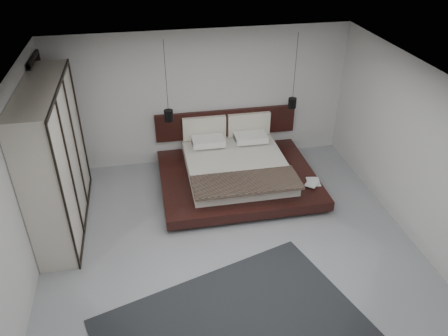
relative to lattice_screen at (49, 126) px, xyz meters
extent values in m
plane|color=#909398|center=(2.95, -2.45, -1.30)|extent=(6.00, 6.00, 0.00)
plane|color=white|center=(2.95, -2.45, 1.50)|extent=(6.00, 6.00, 0.00)
plane|color=beige|center=(2.95, 0.55, 0.10)|extent=(6.00, 0.00, 6.00)
plane|color=beige|center=(-0.05, -2.45, 0.10)|extent=(0.00, 6.00, 6.00)
plane|color=beige|center=(5.95, -2.45, 0.10)|extent=(0.00, 6.00, 6.00)
cube|color=black|center=(0.00, 0.00, 0.00)|extent=(0.05, 0.90, 2.60)
cube|color=black|center=(3.43, -0.70, -1.26)|extent=(2.35, 1.92, 0.09)
cube|color=black|center=(3.43, -0.70, -1.12)|extent=(2.99, 2.45, 0.19)
cube|color=silver|center=(3.43, -0.56, -0.91)|extent=(1.92, 2.13, 0.23)
cube|color=black|center=(3.43, -1.39, -0.76)|extent=(1.94, 0.75, 0.05)
cube|color=white|center=(2.98, 0.26, -0.73)|extent=(0.66, 0.43, 0.13)
cube|color=white|center=(3.88, 0.26, -0.73)|extent=(0.66, 0.43, 0.13)
cube|color=white|center=(2.98, 0.11, -0.67)|extent=(0.66, 0.43, 0.13)
cube|color=white|center=(3.88, 0.11, -0.67)|extent=(0.66, 0.43, 0.13)
cube|color=black|center=(3.43, 0.51, -0.49)|extent=(2.99, 0.08, 0.60)
cube|color=silver|center=(2.95, 0.42, -0.52)|extent=(0.91, 0.10, 0.50)
cube|color=silver|center=(3.91, 0.42, -0.52)|extent=(0.91, 0.10, 0.50)
imported|color=#99724C|center=(4.66, -1.23, -1.01)|extent=(0.29, 0.35, 0.03)
imported|color=#99724C|center=(4.64, -1.27, -0.98)|extent=(0.34, 0.35, 0.02)
cylinder|color=black|center=(2.20, -0.06, 0.83)|extent=(0.01, 0.01, 1.34)
cylinder|color=black|center=(2.20, -0.06, 0.06)|extent=(0.18, 0.18, 0.21)
cylinder|color=#FFE0B2|center=(2.20, -0.06, -0.04)|extent=(0.13, 0.13, 0.01)
cylinder|color=black|center=(4.66, -0.06, 0.86)|extent=(0.01, 0.01, 1.29)
cylinder|color=black|center=(4.66, -0.06, 0.11)|extent=(0.16, 0.16, 0.20)
cylinder|color=#FFE0B2|center=(4.66, -0.06, 0.03)|extent=(0.12, 0.12, 0.01)
cube|color=beige|center=(0.25, -1.20, -0.04)|extent=(0.58, 2.51, 2.51)
cube|color=black|center=(0.55, -1.20, 1.18)|extent=(0.03, 2.51, 0.06)
cube|color=black|center=(0.55, -1.20, -1.27)|extent=(0.03, 2.51, 0.06)
cube|color=black|center=(0.55, -2.45, -0.04)|extent=(0.03, 0.05, 2.51)
cube|color=black|center=(0.55, -1.62, -0.04)|extent=(0.03, 0.05, 2.51)
cube|color=black|center=(0.55, -0.78, -0.04)|extent=(0.03, 0.05, 2.51)
cube|color=black|center=(0.55, 0.06, -0.04)|extent=(0.03, 0.05, 2.51)
camera|label=1|loc=(1.81, -7.71, 3.57)|focal=35.00mm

